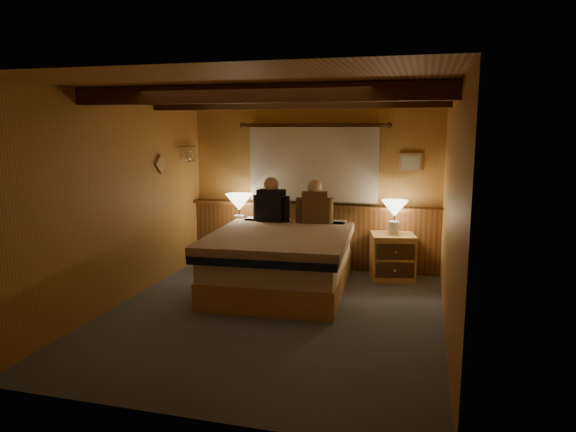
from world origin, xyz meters
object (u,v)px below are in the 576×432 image
(lamp_left, at_px, (239,204))
(nightstand_right, at_px, (392,256))
(bed, at_px, (282,259))
(nightstand_left, at_px, (241,248))
(lamp_right, at_px, (395,211))
(person_right, at_px, (315,206))
(person_left, at_px, (271,203))
(duffel_bag, at_px, (240,263))

(lamp_left, bearing_deg, nightstand_right, -0.57)
(bed, distance_m, nightstand_right, 1.55)
(nightstand_left, bearing_deg, lamp_right, 5.73)
(nightstand_right, distance_m, person_right, 1.25)
(nightstand_right, xyz_separation_m, person_left, (-1.66, -0.13, 0.68))
(bed, relative_size, lamp_left, 4.45)
(lamp_right, distance_m, duffel_bag, 2.23)
(bed, bearing_deg, lamp_right, 28.26)
(nightstand_left, bearing_deg, bed, -38.52)
(person_left, bearing_deg, nightstand_left, 166.85)
(nightstand_right, bearing_deg, person_left, 172.39)
(nightstand_right, distance_m, lamp_right, 0.62)
(person_left, xyz_separation_m, person_right, (0.61, 0.04, -0.01))
(nightstand_right, height_order, lamp_left, lamp_left)
(person_left, relative_size, duffel_bag, 1.31)
(bed, distance_m, lamp_left, 1.32)
(nightstand_right, xyz_separation_m, lamp_right, (0.01, 0.00, 0.62))
(lamp_left, height_order, lamp_right, lamp_left)
(bed, xyz_separation_m, person_left, (-0.34, 0.68, 0.60))
(bed, bearing_deg, nightstand_right, 28.34)
(lamp_right, bearing_deg, duffel_bag, -170.73)
(person_left, xyz_separation_m, duffel_bag, (-0.40, -0.21, -0.83))
(nightstand_right, bearing_deg, nightstand_left, 167.61)
(lamp_right, xyz_separation_m, person_left, (-1.67, -0.13, 0.05))
(bed, bearing_deg, person_left, 113.12)
(nightstand_left, height_order, nightstand_right, nightstand_right)
(nightstand_left, xyz_separation_m, duffel_bag, (0.10, -0.35, -0.13))
(bed, xyz_separation_m, nightstand_right, (1.32, 0.81, -0.07))
(bed, relative_size, duffel_bag, 4.54)
(person_right, relative_size, duffel_bag, 1.25)
(person_right, bearing_deg, nightstand_left, 164.32)
(duffel_bag, bearing_deg, bed, -32.97)
(nightstand_right, bearing_deg, lamp_left, 167.43)
(bed, distance_m, lamp_right, 1.65)
(bed, bearing_deg, lamp_left, 132.85)
(nightstand_left, height_order, person_left, person_left)
(nightstand_left, relative_size, person_right, 0.94)
(lamp_left, height_order, duffel_bag, lamp_left)
(person_left, distance_m, person_right, 0.61)
(lamp_right, bearing_deg, nightstand_left, 179.69)
(nightstand_left, xyz_separation_m, lamp_left, (-0.03, 0.01, 0.64))
(bed, xyz_separation_m, duffel_bag, (-0.74, 0.48, -0.23))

